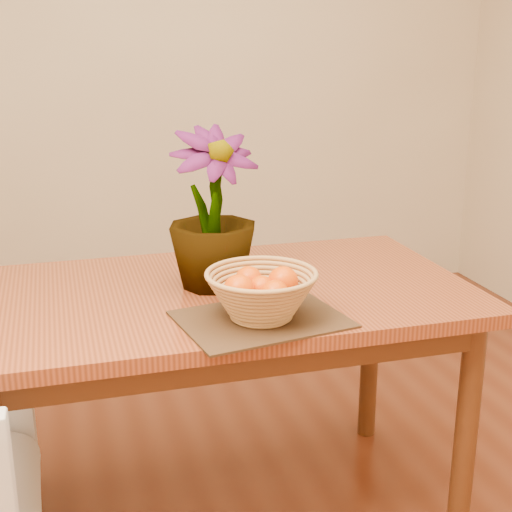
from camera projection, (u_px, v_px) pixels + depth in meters
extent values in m
cube|color=beige|center=(134.00, 56.00, 3.65)|extent=(4.00, 0.02, 2.70)
cube|color=brown|center=(225.00, 295.00, 2.04)|extent=(1.40, 0.80, 0.04)
cube|color=#43230F|center=(225.00, 315.00, 2.05)|extent=(1.28, 0.68, 0.08)
cylinder|color=#43230F|center=(466.00, 436.00, 2.01)|extent=(0.06, 0.06, 0.71)
cylinder|color=#43230F|center=(14.00, 391.00, 2.28)|extent=(0.06, 0.06, 0.71)
cylinder|color=#43230F|center=(370.00, 347.00, 2.60)|extent=(0.06, 0.06, 0.71)
cube|color=#3E2616|center=(261.00, 319.00, 1.80)|extent=(0.45, 0.37, 0.01)
cylinder|color=tan|center=(261.00, 317.00, 1.80)|extent=(0.14, 0.14, 0.01)
sphere|color=#D44503|center=(261.00, 288.00, 1.77)|extent=(0.06, 0.06, 0.06)
sphere|color=#D44503|center=(283.00, 281.00, 1.80)|extent=(0.08, 0.08, 0.08)
sphere|color=#D44503|center=(249.00, 280.00, 1.83)|extent=(0.07, 0.07, 0.07)
sphere|color=#D44503|center=(239.00, 290.00, 1.74)|extent=(0.08, 0.08, 0.08)
sphere|color=#D44503|center=(275.00, 294.00, 1.72)|extent=(0.07, 0.07, 0.07)
imported|color=#154513|center=(213.00, 209.00, 1.99)|extent=(0.30, 0.30, 0.45)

